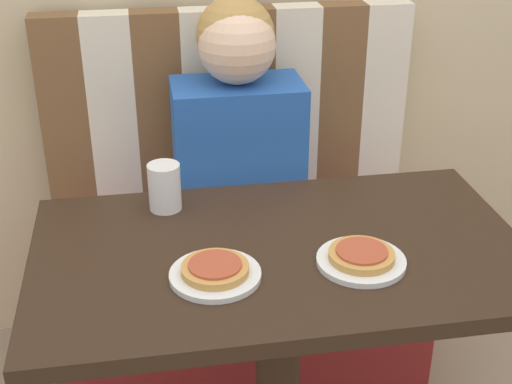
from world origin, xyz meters
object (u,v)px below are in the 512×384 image
object	(u,v)px
pizza_left	(215,268)
drinking_cup	(165,187)
plate_left	(215,275)
pizza_right	(362,255)
plate_right	(361,261)
person	(238,128)

from	to	relation	value
pizza_left	drinking_cup	distance (m)	0.31
plate_left	pizza_right	size ratio (longest dim) A/B	1.36
plate_right	pizza_left	world-z (taller)	pizza_left
plate_left	pizza_left	world-z (taller)	pizza_left
person	plate_left	size ratio (longest dim) A/B	4.12
pizza_right	drinking_cup	world-z (taller)	drinking_cup
drinking_cup	pizza_left	bearing A→B (deg)	-75.43
plate_right	pizza_right	world-z (taller)	pizza_right
pizza_right	drinking_cup	xyz separation A→B (m)	(-0.37, 0.30, 0.03)
person	pizza_right	xyz separation A→B (m)	(0.15, -0.69, -0.00)
pizza_right	drinking_cup	size ratio (longest dim) A/B	1.21
pizza_left	plate_left	bearing A→B (deg)	-90.00
plate_left	drinking_cup	world-z (taller)	drinking_cup
person	plate_left	distance (m)	0.70
plate_right	drinking_cup	size ratio (longest dim) A/B	1.64
plate_left	pizza_left	distance (m)	0.02
person	plate_left	world-z (taller)	person
plate_left	drinking_cup	distance (m)	0.31
person	plate_left	bearing A→B (deg)	-101.96
pizza_left	pizza_right	size ratio (longest dim) A/B	1.00
person	drinking_cup	bearing A→B (deg)	-119.87
plate_right	pizza_right	size ratio (longest dim) A/B	1.36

